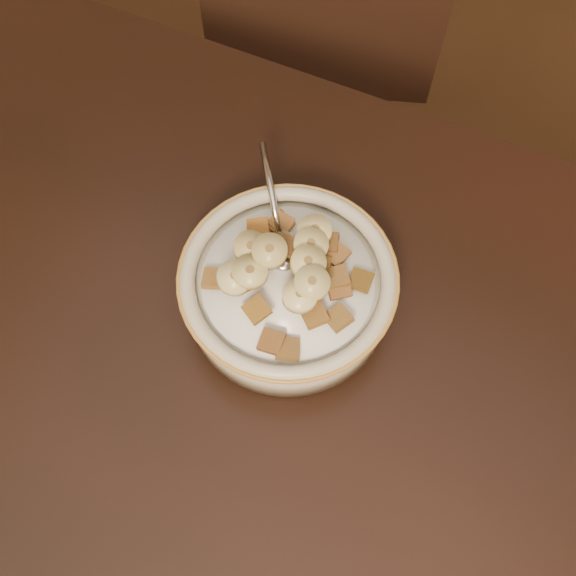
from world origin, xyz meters
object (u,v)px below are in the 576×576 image
at_px(cereal_bowl, 288,291).
at_px(spoon, 282,249).
at_px(chair, 276,149).
at_px(table, 103,425).

xyz_separation_m(cereal_bowl, spoon, (-0.02, 0.02, 0.03)).
relative_size(chair, spoon, 19.42).
bearing_deg(cereal_bowl, chair, 118.49).
height_order(chair, spoon, chair).
xyz_separation_m(table, chair, (-0.10, 0.55, -0.29)).
height_order(table, chair, chair).
bearing_deg(table, spoon, 66.05).
height_order(cereal_bowl, spoon, spoon).
relative_size(chair, cereal_bowl, 4.66).
bearing_deg(table, cereal_bowl, 58.78).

